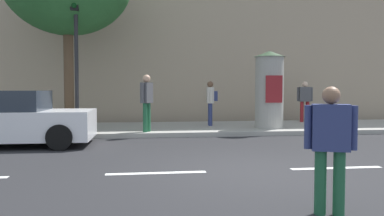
# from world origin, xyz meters

# --- Properties ---
(ground_plane) EXTENTS (80.00, 80.00, 0.00)m
(ground_plane) POSITION_xyz_m (0.00, 0.00, 0.00)
(ground_plane) COLOR #232326
(sidewalk_curb) EXTENTS (36.00, 4.00, 0.15)m
(sidewalk_curb) POSITION_xyz_m (0.00, 7.00, 0.07)
(sidewalk_curb) COLOR #9E9B93
(sidewalk_curb) RESTS_ON ground_plane
(lane_markings) EXTENTS (25.80, 0.16, 0.01)m
(lane_markings) POSITION_xyz_m (-0.00, 0.00, 0.00)
(lane_markings) COLOR silver
(lane_markings) RESTS_ON ground_plane
(building_backdrop) EXTENTS (36.00, 5.00, 10.15)m
(building_backdrop) POSITION_xyz_m (0.00, 12.00, 5.07)
(building_backdrop) COLOR tan
(building_backdrop) RESTS_ON ground_plane
(traffic_light) EXTENTS (0.24, 0.45, 4.42)m
(traffic_light) POSITION_xyz_m (-3.90, 5.24, 3.12)
(traffic_light) COLOR black
(traffic_light) RESTS_ON sidewalk_curb
(poster_column) EXTENTS (1.06, 1.06, 2.64)m
(poster_column) POSITION_xyz_m (2.40, 6.04, 1.49)
(poster_column) COLOR #9E9B93
(poster_column) RESTS_ON sidewalk_curb
(pedestrian_in_red_top) EXTENTS (0.58, 0.37, 1.55)m
(pedestrian_in_red_top) POSITION_xyz_m (0.26, -2.60, 0.90)
(pedestrian_in_red_top) COLOR #1E5938
(pedestrian_in_red_top) RESTS_ON ground_plane
(pedestrian_tallest) EXTENTS (0.41, 0.67, 1.63)m
(pedestrian_tallest) POSITION_xyz_m (0.57, 7.20, 1.13)
(pedestrian_tallest) COLOR navy
(pedestrian_tallest) RESTS_ON sidewalk_curb
(pedestrian_in_dark_shirt) EXTENTS (0.41, 0.52, 1.79)m
(pedestrian_in_dark_shirt) POSITION_xyz_m (-1.79, 5.42, 1.21)
(pedestrian_in_dark_shirt) COLOR #1E5938
(pedestrian_in_dark_shirt) RESTS_ON sidewalk_curb
(pedestrian_in_light_jacket) EXTENTS (0.63, 0.31, 1.64)m
(pedestrian_in_light_jacket) POSITION_xyz_m (4.61, 8.18, 1.12)
(pedestrian_in_light_jacket) COLOR maroon
(pedestrian_in_light_jacket) RESTS_ON sidewalk_curb
(parked_car_blue) EXTENTS (4.55, 2.04, 1.46)m
(parked_car_blue) POSITION_xyz_m (-5.59, 3.85, 0.71)
(parked_car_blue) COLOR silver
(parked_car_blue) RESTS_ON ground_plane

